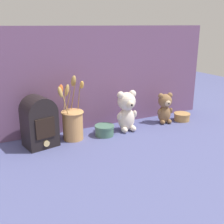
# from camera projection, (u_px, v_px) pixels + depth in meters

# --- Properties ---
(ground_plane) EXTENTS (4.00, 4.00, 0.00)m
(ground_plane) POSITION_uv_depth(u_px,v_px,m) (114.00, 134.00, 1.60)
(ground_plane) COLOR #4C5184
(backdrop_wall) EXTENTS (1.48, 0.02, 0.59)m
(backdrop_wall) POSITION_uv_depth(u_px,v_px,m) (101.00, 78.00, 1.65)
(backdrop_wall) COLOR #704C70
(backdrop_wall) RESTS_ON ground
(teddy_bear_large) EXTENTS (0.13, 0.12, 0.24)m
(teddy_bear_large) POSITION_uv_depth(u_px,v_px,m) (127.00, 110.00, 1.62)
(teddy_bear_large) COLOR beige
(teddy_bear_large) RESTS_ON ground
(teddy_bear_medium) EXTENTS (0.11, 0.10, 0.19)m
(teddy_bear_medium) POSITION_uv_depth(u_px,v_px,m) (165.00, 107.00, 1.76)
(teddy_bear_medium) COLOR olive
(teddy_bear_medium) RESTS_ON ground
(flower_vase) EXTENTS (0.15, 0.12, 0.34)m
(flower_vase) POSITION_uv_depth(u_px,v_px,m) (72.00, 121.00, 1.51)
(flower_vase) COLOR tan
(flower_vase) RESTS_ON ground
(vintage_radio) EXTENTS (0.18, 0.16, 0.26)m
(vintage_radio) POSITION_uv_depth(u_px,v_px,m) (39.00, 121.00, 1.41)
(vintage_radio) COLOR black
(vintage_radio) RESTS_ON ground
(decorative_tin_tall) EXTENTS (0.11, 0.11, 0.06)m
(decorative_tin_tall) POSITION_uv_depth(u_px,v_px,m) (104.00, 130.00, 1.57)
(decorative_tin_tall) COLOR #47705B
(decorative_tin_tall) RESTS_ON ground
(decorative_tin_short) EXTENTS (0.10, 0.10, 0.05)m
(decorative_tin_short) POSITION_uv_depth(u_px,v_px,m) (182.00, 117.00, 1.82)
(decorative_tin_short) COLOR tan
(decorative_tin_short) RESTS_ON ground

